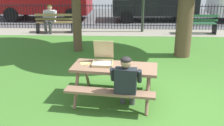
# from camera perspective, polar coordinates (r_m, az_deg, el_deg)

# --- Properties ---
(ground) EXTENTS (28.00, 11.18, 0.02)m
(ground) POSITION_cam_1_polar(r_m,az_deg,el_deg) (7.56, 9.41, -2.36)
(ground) COLOR #3D7028
(cobblestone_walkway) EXTENTS (28.00, 1.40, 0.01)m
(cobblestone_walkway) POSITION_cam_1_polar(r_m,az_deg,el_deg) (12.21, 6.73, 6.30)
(cobblestone_walkway) COLOR gray
(street_asphalt) EXTENTS (28.00, 6.23, 0.01)m
(street_asphalt) POSITION_cam_1_polar(r_m,az_deg,el_deg) (15.94, 5.73, 9.47)
(street_asphalt) COLOR #515154
(picnic_table_foreground) EXTENTS (1.98, 1.71, 0.79)m
(picnic_table_foreground) POSITION_cam_1_polar(r_m,az_deg,el_deg) (5.88, 0.53, -2.25)
(picnic_table_foreground) COLOR #86624C
(picnic_table_foreground) RESTS_ON ground
(pizza_box_open) EXTENTS (0.46, 0.54, 0.48)m
(pizza_box_open) POSITION_cam_1_polar(r_m,az_deg,el_deg) (5.97, -1.89, 1.04)
(pizza_box_open) COLOR tan
(pizza_box_open) RESTS_ON picnic_table_foreground
(pizza_slice_on_table) EXTENTS (0.27, 0.26, 0.02)m
(pizza_slice_on_table) POSITION_cam_1_polar(r_m,az_deg,el_deg) (6.00, -5.55, -0.04)
(pizza_slice_on_table) COLOR #EED36C
(pizza_slice_on_table) RESTS_ON picnic_table_foreground
(adult_at_table) EXTENTS (0.63, 0.63, 1.19)m
(adult_at_table) POSITION_cam_1_polar(r_m,az_deg,el_deg) (5.36, 2.96, -3.83)
(adult_at_table) COLOR #424242
(adult_at_table) RESTS_ON ground
(iron_fence_streetside) EXTENTS (21.03, 0.03, 1.15)m
(iron_fence_streetside) POSITION_cam_1_polar(r_m,az_deg,el_deg) (12.78, 6.61, 9.59)
(iron_fence_streetside) COLOR black
(iron_fence_streetside) RESTS_ON ground
(park_bench_left) EXTENTS (1.61, 0.52, 0.85)m
(park_bench_left) POSITION_cam_1_polar(r_m,az_deg,el_deg) (12.31, -11.86, 8.13)
(park_bench_left) COLOR brown
(park_bench_left) RESTS_ON ground
(park_bench_center) EXTENTS (1.61, 0.49, 0.85)m
(park_bench_center) POSITION_cam_1_polar(r_m,az_deg,el_deg) (12.37, 17.36, 7.71)
(park_bench_center) COLOR #265936
(park_bench_center) RESTS_ON ground
(person_on_park_bench) EXTENTS (0.62, 0.61, 1.19)m
(person_on_park_bench) POSITION_cam_1_polar(r_m,az_deg,el_deg) (12.33, -12.86, 9.22)
(person_on_park_bench) COLOR #373737
(person_on_park_bench) RESTS_ON ground
(parked_car_center) EXTENTS (4.50, 2.12, 1.94)m
(parked_car_center) POSITION_cam_1_polar(r_m,az_deg,el_deg) (15.00, 8.62, 12.62)
(parked_car_center) COLOR black
(parked_car_center) RESTS_ON ground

